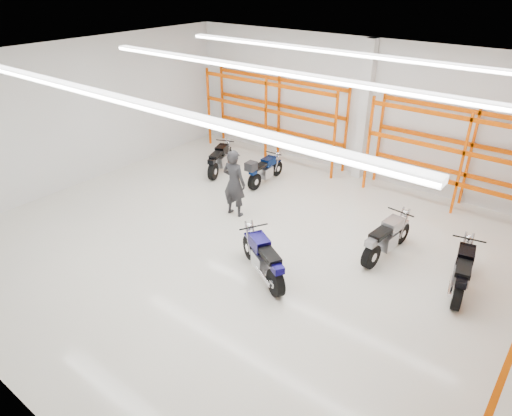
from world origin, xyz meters
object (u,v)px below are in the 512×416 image
Objects in this scene: motorcycle_main at (264,260)px; structural_column at (364,112)px; motorcycle_back_b at (263,171)px; motorcycle_back_c at (386,239)px; motorcycle_back_d at (462,273)px; motorcycle_back_a at (220,160)px; standing_man at (234,183)px.

motorcycle_main is 6.91m from structural_column.
motorcycle_back_b is at bearing 127.34° from motorcycle_main.
motorcycle_back_c is 1.00× the size of motorcycle_back_d.
standing_man is (2.37, -1.98, 0.52)m from motorcycle_back_a.
motorcycle_back_d is 6.25m from standing_man.
motorcycle_back_c is at bearing -17.18° from motorcycle_back_b.
standing_man reaches higher than motorcycle_back_a.
motorcycle_back_a is 6.84m from motorcycle_back_c.
structural_column reaches higher than motorcycle_back_a.
structural_column reaches higher than motorcycle_back_b.
standing_man is at bearing -171.88° from motorcycle_back_c.
motorcycle_back_d is (1.89, -0.26, 0.00)m from motorcycle_back_c.
motorcycle_back_b is 0.92× the size of motorcycle_back_d.
motorcycle_back_b is at bearing 5.16° from motorcycle_back_a.
standing_man is 0.44× the size of structural_column.
motorcycle_back_a is 8.74m from motorcycle_back_d.
motorcycle_back_a is at bearing 169.27° from motorcycle_back_d.
structural_column is at bearing -113.85° from standing_man.
structural_column is at bearing 98.27° from motorcycle_main.
standing_man is at bearing -176.73° from motorcycle_back_d.
motorcycle_main is 3.14m from motorcycle_back_c.
motorcycle_main is at bearing -38.75° from motorcycle_back_a.
motorcycle_main is 4.36m from motorcycle_back_d.
structural_column is at bearing 49.72° from motorcycle_back_b.
motorcycle_back_b is 2.28m from standing_man.
standing_man is at bearing -74.43° from motorcycle_back_b.
motorcycle_back_c is (4.93, -1.52, 0.01)m from motorcycle_back_b.
motorcycle_back_b reaches higher than motorcycle_back_a.
structural_column is (3.92, 2.70, 1.79)m from motorcycle_back_a.
structural_column reaches higher than standing_man.
motorcycle_back_a is 0.98× the size of standing_man.
motorcycle_back_b is 0.98× the size of standing_man.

